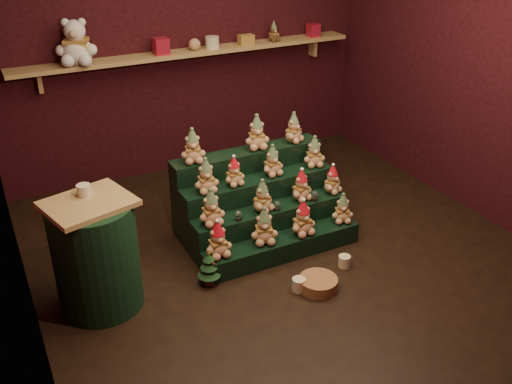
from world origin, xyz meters
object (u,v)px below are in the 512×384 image
mug_right (344,261)px  white_bear (75,36)px  snow_globe_c (315,196)px  snow_globe_b (277,206)px  snow_globe_a (238,215)px  riser_tier_front (283,247)px  mini_christmas_tree (209,268)px  wicker_basket (318,284)px  brown_bear (274,32)px  side_table (96,255)px  mug_left (299,285)px

mug_right → white_bear: size_ratio=0.19×
snow_globe_c → white_bear: size_ratio=0.17×
snow_globe_b → snow_globe_a: bearing=180.0°
riser_tier_front → mug_right: (0.37, -0.36, -0.04)m
riser_tier_front → mini_christmas_tree: mini_christmas_tree is taller
snow_globe_b → mini_christmas_tree: (-0.73, -0.23, -0.25)m
riser_tier_front → wicker_basket: bearing=-87.7°
wicker_basket → brown_bear: size_ratio=1.49×
riser_tier_front → white_bear: bearing=119.7°
side_table → mug_left: bearing=-36.2°
mug_right → brown_bear: 2.74m
side_table → white_bear: white_bear is taller
mini_christmas_tree → brown_bear: bearing=50.4°
snow_globe_b → wicker_basket: bearing=-90.7°
snow_globe_c → mug_right: 0.63m
mug_right → wicker_basket: mug_right is taller
snow_globe_c → mug_left: size_ratio=0.86×
snow_globe_b → wicker_basket: snow_globe_b is taller
snow_globe_a → snow_globe_b: 0.36m
snow_globe_a → white_bear: bearing=113.6°
mug_left → white_bear: (-0.98, 2.40, 1.53)m
mug_right → wicker_basket: 0.38m
snow_globe_b → mini_christmas_tree: snow_globe_b is taller
brown_bear → mini_christmas_tree: bearing=-138.1°
snow_globe_b → white_bear: white_bear is taller
snow_globe_a → mug_left: bearing=-71.6°
wicker_basket → snow_globe_a: bearing=117.5°
snow_globe_c → mug_right: (-0.03, -0.52, -0.36)m
riser_tier_front → white_bear: (-1.10, 1.93, 1.49)m
riser_tier_front → snow_globe_a: snow_globe_a is taller
mug_left → wicker_basket: size_ratio=0.35×
riser_tier_front → side_table: side_table is taller
mini_christmas_tree → brown_bear: brown_bear is taller
wicker_basket → white_bear: bearing=114.7°
mug_right → mini_christmas_tree: bearing=164.8°
mug_left → snow_globe_a: bearing=108.4°
riser_tier_front → mug_left: 0.48m
snow_globe_a → snow_globe_c: (0.73, -0.00, 0.00)m
side_table → mug_right: side_table is taller
snow_globe_a → mug_right: size_ratio=0.84×
mug_left → white_bear: 3.01m
riser_tier_front → mug_left: (-0.12, -0.47, -0.04)m
snow_globe_a → mug_right: (0.71, -0.52, -0.35)m
side_table → brown_bear: size_ratio=4.29×
riser_tier_front → white_bear: white_bear is taller
mug_right → white_bear: 3.13m
mug_right → snow_globe_b: bearing=123.3°
white_bear → mug_left: bearing=-47.2°
side_table → mug_right: (1.88, -0.43, -0.38)m
snow_globe_a → mug_right: bearing=-36.6°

